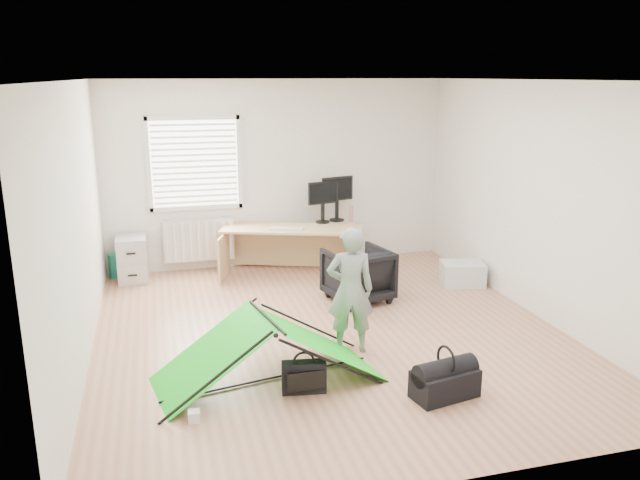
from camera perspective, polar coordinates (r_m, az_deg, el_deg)
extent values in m
plane|color=#AD785C|center=(6.96, 0.86, -8.40)|extent=(5.50, 5.50, 0.00)
cube|color=silver|center=(9.18, -3.82, 6.05)|extent=(5.00, 0.02, 2.70)
cube|color=silver|center=(8.96, -11.39, 6.87)|extent=(1.20, 0.06, 1.20)
cube|color=silver|center=(9.14, -11.02, 0.00)|extent=(1.00, 0.12, 0.60)
cube|color=tan|center=(8.86, -2.55, -0.97)|extent=(2.06, 1.25, 0.67)
cube|color=#ADAEB2|center=(8.93, -16.79, -1.64)|extent=(0.41, 0.54, 0.62)
cube|color=black|center=(9.02, 0.25, 2.98)|extent=(0.48, 0.20, 0.44)
cube|color=black|center=(9.15, 1.55, 3.26)|extent=(0.51, 0.23, 0.48)
cube|color=beige|center=(8.69, -3.08, 1.06)|extent=(0.49, 0.32, 0.02)
cylinder|color=#AD616D|center=(9.11, 2.85, 2.40)|extent=(0.08, 0.08, 0.23)
imported|color=black|center=(7.81, 3.48, -3.18)|extent=(0.86, 0.88, 0.67)
imported|color=gray|center=(6.29, 2.78, -4.60)|extent=(0.53, 0.40, 1.31)
cube|color=silver|center=(8.63, 12.89, -3.03)|extent=(0.63, 0.51, 0.31)
cube|color=#1E9173|center=(9.18, -17.82, -2.20)|extent=(0.31, 0.22, 0.34)
cube|color=black|center=(5.68, -1.48, -12.42)|extent=(0.41, 0.18, 0.30)
cube|color=silver|center=(5.39, -11.45, -15.53)|extent=(0.10, 0.10, 0.10)
cube|color=black|center=(5.72, 11.34, -12.76)|extent=(0.62, 0.40, 0.25)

